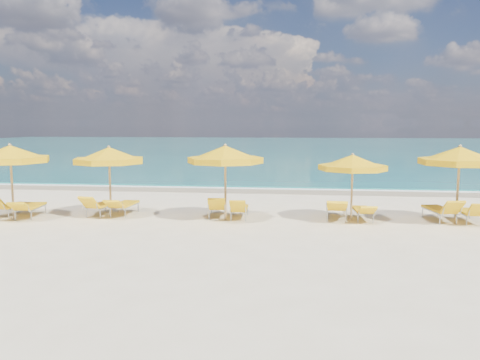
# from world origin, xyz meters

# --- Properties ---
(ground_plane) EXTENTS (120.00, 120.00, 0.00)m
(ground_plane) POSITION_xyz_m (0.00, 0.00, 0.00)
(ground_plane) COLOR beige
(ocean) EXTENTS (120.00, 80.00, 0.30)m
(ocean) POSITION_xyz_m (0.00, 48.00, 0.00)
(ocean) COLOR #126664
(ocean) RESTS_ON ground
(wet_sand_band) EXTENTS (120.00, 2.60, 0.01)m
(wet_sand_band) POSITION_xyz_m (0.00, 7.40, 0.00)
(wet_sand_band) COLOR tan
(wet_sand_band) RESTS_ON ground
(foam_line) EXTENTS (120.00, 1.20, 0.03)m
(foam_line) POSITION_xyz_m (0.00, 8.20, 0.00)
(foam_line) COLOR white
(foam_line) RESTS_ON ground
(whitecap_near) EXTENTS (14.00, 0.36, 0.05)m
(whitecap_near) POSITION_xyz_m (-6.00, 17.00, 0.00)
(whitecap_near) COLOR white
(whitecap_near) RESTS_ON ground
(whitecap_far) EXTENTS (18.00, 0.30, 0.05)m
(whitecap_far) POSITION_xyz_m (8.00, 24.00, 0.00)
(whitecap_far) COLOR white
(whitecap_far) RESTS_ON ground
(umbrella_2) EXTENTS (2.66, 2.66, 2.57)m
(umbrella_2) POSITION_xyz_m (-7.50, -0.55, 2.19)
(umbrella_2) COLOR tan
(umbrella_2) RESTS_ON ground
(umbrella_3) EXTENTS (2.63, 2.63, 2.48)m
(umbrella_3) POSITION_xyz_m (-4.41, 0.30, 2.11)
(umbrella_3) COLOR tan
(umbrella_3) RESTS_ON ground
(umbrella_4) EXTENTS (2.65, 2.65, 2.57)m
(umbrella_4) POSITION_xyz_m (-0.33, 0.16, 2.19)
(umbrella_4) COLOR tan
(umbrella_4) RESTS_ON ground
(umbrella_5) EXTENTS (2.54, 2.54, 2.27)m
(umbrella_5) POSITION_xyz_m (3.85, 0.48, 1.94)
(umbrella_5) COLOR tan
(umbrella_5) RESTS_ON ground
(umbrella_6) EXTENTS (3.28, 3.28, 2.56)m
(umbrella_6) POSITION_xyz_m (7.18, 0.45, 2.18)
(umbrella_6) COLOR tan
(umbrella_6) RESTS_ON ground
(lounger_2_left) EXTENTS (0.75, 1.66, 0.79)m
(lounger_2_left) POSITION_xyz_m (-7.90, 0.02, 0.21)
(lounger_2_left) COLOR #A5A8AD
(lounger_2_left) RESTS_ON ground
(lounger_2_right) EXTENTS (0.83, 1.90, 0.73)m
(lounger_2_right) POSITION_xyz_m (-7.13, -0.17, 0.22)
(lounger_2_right) COLOR #A5A8AD
(lounger_2_right) RESTS_ON ground
(lounger_3_left) EXTENTS (0.86, 1.83, 0.83)m
(lounger_3_left) POSITION_xyz_m (-4.81, 0.48, 0.22)
(lounger_3_left) COLOR #A5A8AD
(lounger_3_left) RESTS_ON ground
(lounger_3_right) EXTENTS (0.68, 1.88, 0.73)m
(lounger_3_right) POSITION_xyz_m (-4.04, 0.60, 0.22)
(lounger_3_right) COLOR #A5A8AD
(lounger_3_right) RESTS_ON ground
(lounger_4_left) EXTENTS (0.78, 1.79, 0.83)m
(lounger_4_left) POSITION_xyz_m (-0.69, 0.72, 0.22)
(lounger_4_left) COLOR #A5A8AD
(lounger_4_left) RESTS_ON ground
(lounger_4_right) EXTENTS (0.61, 1.60, 0.79)m
(lounger_4_right) POSITION_xyz_m (0.10, 0.49, 0.20)
(lounger_4_right) COLOR #A5A8AD
(lounger_4_right) RESTS_ON ground
(lounger_5_left) EXTENTS (0.79, 2.10, 0.81)m
(lounger_5_left) POSITION_xyz_m (3.39, 0.89, 0.25)
(lounger_5_left) COLOR #A5A8AD
(lounger_5_left) RESTS_ON ground
(lounger_5_right) EXTENTS (0.65, 1.71, 0.66)m
(lounger_5_right) POSITION_xyz_m (4.25, 0.72, 0.20)
(lounger_5_right) COLOR #A5A8AD
(lounger_5_right) RESTS_ON ground
(lounger_6_left) EXTENTS (0.94, 1.89, 0.88)m
(lounger_6_left) POSITION_xyz_m (6.78, 0.84, 0.23)
(lounger_6_left) COLOR #A5A8AD
(lounger_6_left) RESTS_ON ground
(lounger_6_right) EXTENTS (0.58, 1.60, 0.79)m
(lounger_6_right) POSITION_xyz_m (7.66, 0.73, 0.21)
(lounger_6_right) COLOR #A5A8AD
(lounger_6_right) RESTS_ON ground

